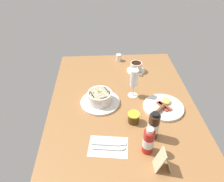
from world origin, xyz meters
TOP-DOWN VIEW (x-y plane):
  - ground_plane at (0.00, 0.00)cm, footprint 110.00×84.00cm
  - porridge_bowl at (2.74, -12.99)cm, footprint 22.89×22.89cm
  - cutlery_setting at (34.79, -9.12)cm, footprint 14.69×19.86cm
  - coffee_cup at (-30.65, 12.86)cm, footprint 13.26×12.80cm
  - creamer_jug at (-46.38, 1.92)cm, footprint 4.89×4.00cm
  - wine_glass at (-3.15, 7.05)cm, footprint 6.02×6.02cm
  - jam_jar at (19.10, 4.37)cm, footprint 6.23×6.23cm
  - sauce_bottle_brown at (29.58, 12.10)cm, footprint 5.31×5.31cm
  - sauce_bottle_red at (37.85, 8.14)cm, footprint 5.09×5.09cm
  - breakfast_plate at (9.31, 22.88)cm, footprint 22.88×22.88cm
  - menu_card at (46.78, 12.82)cm, footprint 5.96×6.94cm

SIDE VIEW (x-z plane):
  - ground_plane at x=0.00cm, z-range -3.00..0.00cm
  - cutlery_setting at x=34.79cm, z-range -0.19..0.71cm
  - breakfast_plate at x=9.31cm, z-range -0.91..2.79cm
  - creamer_jug at x=-46.38cm, z-range -0.17..5.35cm
  - jam_jar at x=19.10cm, z-range 0.03..5.85cm
  - coffee_cup at x=-30.65cm, z-range -0.19..6.46cm
  - porridge_bowl at x=2.74cm, z-range -0.66..7.75cm
  - menu_card at x=46.78cm, z-range -0.06..10.74cm
  - sauce_bottle_red at x=37.85cm, z-range -0.71..13.92cm
  - sauce_bottle_brown at x=29.58cm, z-range -0.58..14.96cm
  - wine_glass at x=-3.15cm, z-range 2.78..20.84cm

